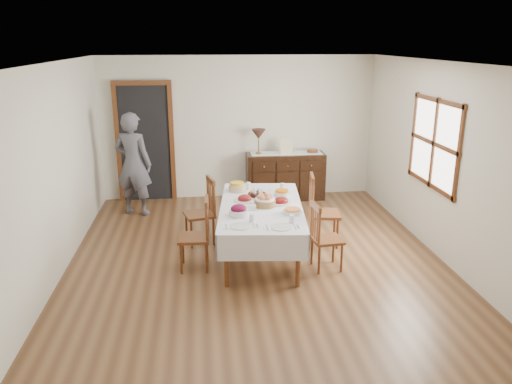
{
  "coord_description": "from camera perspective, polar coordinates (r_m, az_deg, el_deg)",
  "views": [
    {
      "loc": [
        -0.69,
        -6.1,
        2.87
      ],
      "look_at": [
        0.0,
        0.1,
        0.95
      ],
      "focal_mm": 35.0,
      "sensor_mm": 36.0,
      "label": 1
    }
  ],
  "objects": [
    {
      "name": "person",
      "position": [
        8.55,
        -13.88,
        3.49
      ],
      "size": [
        0.67,
        0.55,
        1.86
      ],
      "primitive_type": "imported",
      "rotation": [
        0.0,
        0.0,
        2.79
      ],
      "color": "#53535D",
      "rests_on": "ground"
    },
    {
      "name": "carrot_bowl",
      "position": [
        7.08,
        2.96,
        -0.12
      ],
      "size": [
        0.21,
        0.21,
        0.09
      ],
      "color": "silver",
      "rests_on": "dining_table"
    },
    {
      "name": "chair_right_near",
      "position": [
        6.47,
        7.75,
        -5.01
      ],
      "size": [
        0.4,
        0.4,
        0.89
      ],
      "rotation": [
        0.0,
        0.0,
        1.66
      ],
      "color": "#5C2F16",
      "rests_on": "ground"
    },
    {
      "name": "ground",
      "position": [
        6.78,
        0.09,
        -7.95
      ],
      "size": [
        6.0,
        6.0,
        0.0
      ],
      "primitive_type": "plane",
      "color": "brown"
    },
    {
      "name": "glass_far_b",
      "position": [
        7.33,
        3.04,
        0.57
      ],
      "size": [
        0.07,
        0.07,
        0.11
      ],
      "color": "silver",
      "rests_on": "dining_table"
    },
    {
      "name": "runner",
      "position": [
        9.2,
        3.46,
        4.47
      ],
      "size": [
        1.3,
        0.35,
        0.01
      ],
      "color": "white",
      "rests_on": "sideboard"
    },
    {
      "name": "egg_basket",
      "position": [
        7.04,
        0.08,
        -0.25
      ],
      "size": [
        0.25,
        0.25,
        0.11
      ],
      "color": "black",
      "rests_on": "dining_table"
    },
    {
      "name": "sideboard",
      "position": [
        9.28,
        3.35,
        1.83
      ],
      "size": [
        1.43,
        0.52,
        0.86
      ],
      "color": "black",
      "rests_on": "ground"
    },
    {
      "name": "glass_far_a",
      "position": [
        7.37,
        -0.88,
        0.7
      ],
      "size": [
        0.07,
        0.07,
        0.11
      ],
      "color": "silver",
      "rests_on": "dining_table"
    },
    {
      "name": "bread_basket",
      "position": [
        6.63,
        1.01,
        -1.05
      ],
      "size": [
        0.29,
        0.29,
        0.17
      ],
      "color": "brown",
      "rests_on": "dining_table"
    },
    {
      "name": "dining_table",
      "position": [
        6.72,
        0.6,
        -2.24
      ],
      "size": [
        1.3,
        2.23,
        0.73
      ],
      "rotation": [
        0.0,
        0.0,
        -0.1
      ],
      "color": "silver",
      "rests_on": "ground"
    },
    {
      "name": "casserole_dish",
      "position": [
        6.38,
        4.18,
        -2.21
      ],
      "size": [
        0.25,
        0.25,
        0.07
      ],
      "color": "silver",
      "rests_on": "dining_table"
    },
    {
      "name": "ham_platter_a",
      "position": [
        6.85,
        -1.3,
        -0.81
      ],
      "size": [
        0.31,
        0.31,
        0.11
      ],
      "color": "silver",
      "rests_on": "dining_table"
    },
    {
      "name": "picture_frame",
      "position": [
        9.08,
        3.49,
        5.18
      ],
      "size": [
        0.22,
        0.08,
        0.28
      ],
      "color": "beige",
      "rests_on": "sideboard"
    },
    {
      "name": "setting_left",
      "position": [
        5.98,
        -1.37,
        -3.61
      ],
      "size": [
        0.43,
        0.31,
        0.1
      ],
      "color": "silver",
      "rests_on": "dining_table"
    },
    {
      "name": "table_lamp",
      "position": [
        9.03,
        0.29,
        6.53
      ],
      "size": [
        0.26,
        0.26,
        0.46
      ],
      "color": "olive",
      "rests_on": "sideboard"
    },
    {
      "name": "chair_right_far",
      "position": [
        7.21,
        7.43,
        -2.02
      ],
      "size": [
        0.49,
        0.49,
        1.04
      ],
      "rotation": [
        0.0,
        0.0,
        1.43
      ],
      "color": "#5C2F16",
      "rests_on": "ground"
    },
    {
      "name": "deco_bowl",
      "position": [
        9.28,
        6.48,
        4.66
      ],
      "size": [
        0.2,
        0.2,
        0.06
      ],
      "color": "#5C2F16",
      "rests_on": "sideboard"
    },
    {
      "name": "room_shell",
      "position": [
        6.66,
        -1.56,
        6.46
      ],
      "size": [
        5.02,
        6.02,
        2.65
      ],
      "color": "silver",
      "rests_on": "ground"
    },
    {
      "name": "beet_bowl",
      "position": [
        6.28,
        -1.99,
        -2.18
      ],
      "size": [
        0.25,
        0.25,
        0.15
      ],
      "color": "silver",
      "rests_on": "dining_table"
    },
    {
      "name": "butter_dish",
      "position": [
        6.49,
        -0.64,
        -1.79
      ],
      "size": [
        0.15,
        0.1,
        0.07
      ],
      "color": "silver",
      "rests_on": "dining_table"
    },
    {
      "name": "chair_left_near",
      "position": [
        6.45,
        -6.71,
        -4.74
      ],
      "size": [
        0.41,
        0.41,
        0.95
      ],
      "rotation": [
        0.0,
        0.0,
        -1.61
      ],
      "color": "#5C2F16",
      "rests_on": "ground"
    },
    {
      "name": "setting_right",
      "position": [
        5.96,
        3.29,
        -3.72
      ],
      "size": [
        0.43,
        0.31,
        0.1
      ],
      "color": "silver",
      "rests_on": "dining_table"
    },
    {
      "name": "ham_platter_b",
      "position": [
        6.76,
        2.89,
        -1.09
      ],
      "size": [
        0.3,
        0.3,
        0.11
      ],
      "color": "silver",
      "rests_on": "dining_table"
    },
    {
      "name": "pineapple_bowl",
      "position": [
        7.3,
        -2.16,
        0.57
      ],
      "size": [
        0.25,
        0.25,
        0.13
      ],
      "color": "tan",
      "rests_on": "dining_table"
    },
    {
      "name": "chair_left_far",
      "position": [
        7.27,
        -6.12,
        -2.11
      ],
      "size": [
        0.49,
        0.49,
        0.97
      ],
      "rotation": [
        0.0,
        0.0,
        -1.33
      ],
      "color": "#5C2F16",
      "rests_on": "ground"
    }
  ]
}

